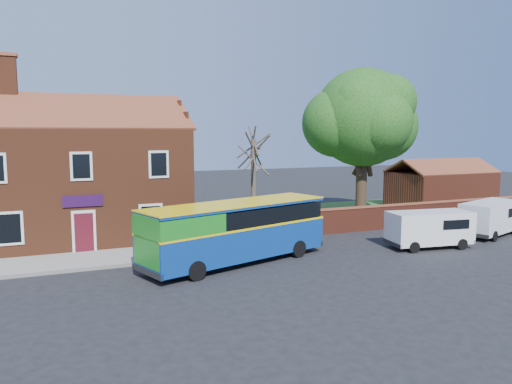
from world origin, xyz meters
name	(u,v)px	position (x,y,z in m)	size (l,w,h in m)	color
ground	(264,276)	(0.00, 0.00, 0.00)	(120.00, 120.00, 0.00)	black
pavement	(87,260)	(-7.00, 5.75, 0.06)	(18.00, 3.50, 0.12)	gray
kerb	(90,269)	(-7.00, 4.00, 0.07)	(18.00, 0.15, 0.14)	slate
grass_strip	(350,214)	(13.00, 13.00, 0.02)	(26.00, 12.00, 0.04)	#426B28
shop_building	(77,182)	(-7.02, 11.50, 3.41)	(12.30, 8.13, 10.50)	brown
boundary_wall	(400,215)	(13.00, 7.00, 0.81)	(22.00, 0.38, 1.60)	maroon
outbuilding	(441,189)	(22.00, 13.00, 1.61)	(8.20, 5.06, 4.17)	maroon
bus	(231,230)	(-0.60, 2.50, 1.69)	(10.04, 5.36, 2.97)	navy
van_near	(430,228)	(10.67, 1.58, 1.12)	(4.79, 2.45, 2.01)	white
van_far	(491,217)	(16.42, 2.71, 1.17)	(5.14, 3.37, 2.10)	white
large_tree	(362,121)	(12.68, 11.16, 7.17)	(8.97, 7.10, 10.95)	black
bare_tree	(254,179)	(3.88, 10.60, 3.30)	(2.41, 2.87, 6.43)	#4C4238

